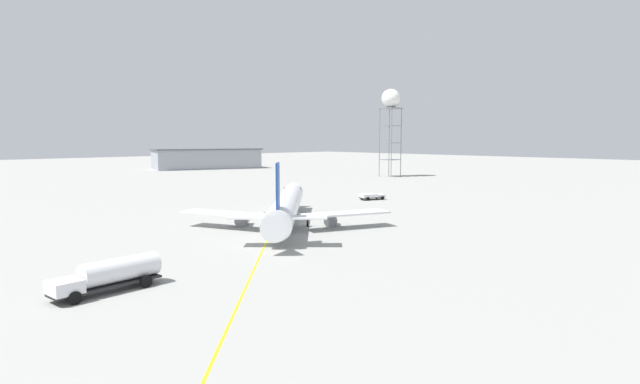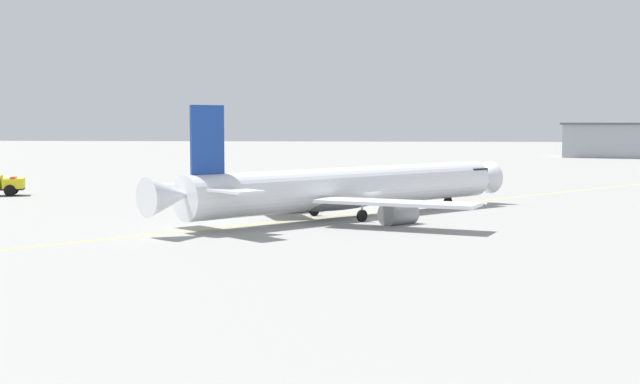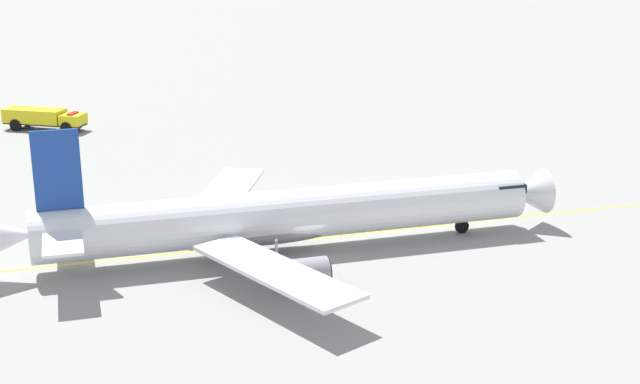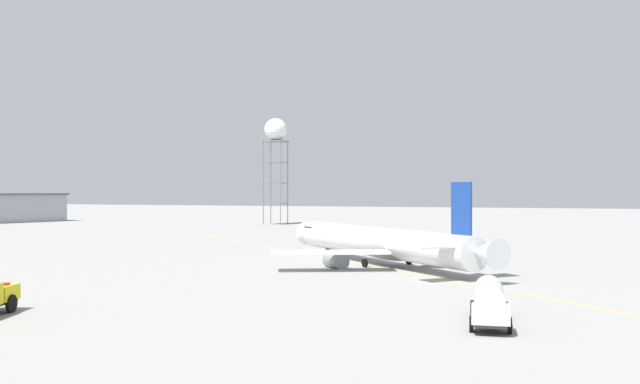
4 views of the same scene
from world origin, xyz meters
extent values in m
plane|color=gray|center=(0.00, 0.00, 0.00)|extent=(600.00, 600.00, 0.00)
cylinder|color=white|center=(-0.23, -1.68, 2.88)|extent=(29.51, 28.36, 3.79)
cone|color=white|center=(-14.55, 11.96, 2.88)|extent=(4.66, 4.68, 3.60)
cone|color=white|center=(14.31, -15.52, 3.18)|extent=(5.12, 5.09, 3.23)
cube|color=black|center=(-12.95, 10.44, 3.73)|extent=(3.96, 3.99, 0.70)
ellipsoid|color=slate|center=(1.12, -2.96, 1.84)|extent=(12.04, 11.69, 2.09)
cube|color=#193D93|center=(11.61, -12.95, 7.60)|extent=(2.48, 2.38, 5.65)
cube|color=white|center=(9.25, -15.42, 3.64)|extent=(5.56, 5.65, 0.20)
cube|color=white|center=(13.97, -10.47, 3.64)|extent=(5.56, 5.65, 0.20)
cube|color=white|center=(-3.98, -10.33, 2.22)|extent=(14.26, 8.62, 0.28)
cube|color=white|center=(8.23, 2.49, 2.22)|extent=(8.04, 14.34, 0.28)
cylinder|color=gray|center=(-4.36, -7.09, 0.93)|extent=(3.77, 3.73, 2.06)
cylinder|color=black|center=(-5.57, -5.94, 0.93)|extent=(1.32, 1.37, 1.76)
cylinder|color=gray|center=(4.98, 2.71, 0.93)|extent=(3.77, 3.73, 2.06)
cylinder|color=black|center=(3.77, 3.86, 0.93)|extent=(1.32, 1.37, 1.76)
cylinder|color=#9EA0A5|center=(-10.45, 8.05, 1.38)|extent=(0.20, 0.20, 1.67)
cylinder|color=black|center=(-10.45, 8.05, 0.55)|extent=(1.00, 0.98, 1.10)
cylinder|color=#9EA0A5|center=(-1.16, -5.35, 1.38)|extent=(0.20, 0.20, 1.67)
cylinder|color=black|center=(-1.16, -5.35, 0.55)|extent=(1.00, 0.98, 1.10)
cylinder|color=#9EA0A5|center=(3.39, -0.57, 1.38)|extent=(0.20, 0.20, 1.67)
cylinder|color=black|center=(3.39, -0.57, 0.55)|extent=(1.00, 0.98, 1.10)
cube|color=#232326|center=(-12.61, 32.80, 0.50)|extent=(3.77, 5.85, 0.20)
cube|color=white|center=(-12.00, 34.60, 0.88)|extent=(2.91, 2.35, 0.55)
cube|color=black|center=(-11.77, 35.28, 0.96)|extent=(2.03, 0.75, 0.31)
cube|color=white|center=(-12.90, 31.93, 0.95)|extent=(3.54, 4.23, 0.70)
cylinder|color=black|center=(-13.19, 35.01, 0.40)|extent=(0.52, 0.85, 0.80)
cylinder|color=black|center=(-10.80, 34.20, 0.40)|extent=(0.52, 0.85, 0.80)
cylinder|color=black|center=(-14.36, 31.55, 0.40)|extent=(0.52, 0.85, 0.80)
cylinder|color=black|center=(-11.97, 30.74, 0.40)|extent=(0.52, 0.85, 0.80)
cube|color=#232326|center=(16.52, -36.10, 0.65)|extent=(3.07, 9.74, 0.20)
cube|color=silver|center=(16.89, -39.67, 1.30)|extent=(2.70, 2.64, 1.10)
cube|color=black|center=(17.00, -40.76, 1.47)|extent=(2.07, 0.29, 0.62)
cylinder|color=silver|center=(16.39, -34.80, 1.81)|extent=(2.82, 7.16, 2.12)
cylinder|color=black|center=(18.09, -39.31, 0.55)|extent=(0.39, 1.12, 1.10)
cylinder|color=black|center=(15.64, -39.56, 0.55)|extent=(0.39, 1.12, 1.10)
cylinder|color=black|center=(17.44, -32.92, 0.55)|extent=(0.39, 1.12, 1.10)
cylinder|color=black|center=(14.98, -33.17, 0.55)|extent=(0.39, 1.12, 1.10)
cylinder|color=slate|center=(-50.60, 91.90, 11.67)|extent=(0.24, 0.24, 23.33)
cylinder|color=slate|center=(-55.86, 91.90, 11.67)|extent=(0.24, 0.24, 23.33)
cylinder|color=slate|center=(-55.86, 86.64, 11.67)|extent=(0.24, 0.24, 23.33)
cylinder|color=slate|center=(-50.60, 86.64, 11.67)|extent=(0.24, 0.24, 23.33)
cube|color=slate|center=(-53.23, 89.27, 5.83)|extent=(5.46, 5.46, 0.16)
cube|color=slate|center=(-53.23, 89.27, 11.67)|extent=(5.46, 5.46, 0.16)
cube|color=slate|center=(-53.23, 89.27, 17.50)|extent=(5.46, 5.46, 0.16)
cube|color=slate|center=(-53.23, 89.27, 23.48)|extent=(6.06, 6.06, 0.30)
sphere|color=white|center=(-53.23, 89.27, 26.83)|extent=(6.40, 6.40, 6.40)
cube|color=#999EA8|center=(-139.19, 68.48, 4.12)|extent=(32.37, 48.00, 8.24)
cube|color=#4C515B|center=(-139.19, 68.48, 8.49)|extent=(33.88, 49.51, 0.50)
cube|color=yellow|center=(-4.52, -0.38, 0.00)|extent=(93.26, 86.29, 0.01)
camera|label=1|loc=(61.64, -53.23, 13.49)|focal=29.35mm
camera|label=2|loc=(79.97, 2.09, 9.11)|focal=47.68mm
camera|label=3|loc=(52.83, 31.81, 24.13)|focal=49.83mm
camera|label=4|loc=(20.71, -85.16, 9.48)|focal=37.48mm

